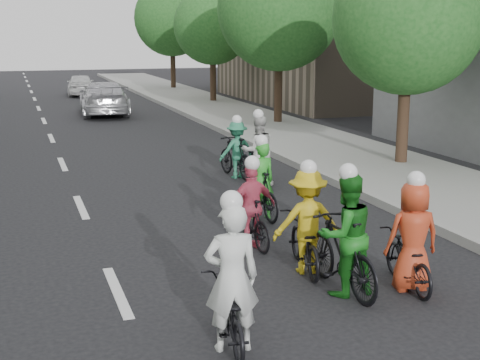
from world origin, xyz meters
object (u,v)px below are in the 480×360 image
cyclist_5 (260,189)px  follow_car_trail (81,85)px  cyclist_1 (344,244)px  cyclist_2 (306,231)px  cyclist_0 (230,297)px  cyclist_6 (257,158)px  follow_car_lead (104,98)px  cyclist_3 (251,214)px  cyclist_7 (236,153)px  cyclist_4 (410,248)px

cyclist_5 → follow_car_trail: cyclist_5 is taller
cyclist_1 → cyclist_2: bearing=-85.1°
cyclist_0 → cyclist_6: size_ratio=1.03×
cyclist_0 → cyclist_6: bearing=-105.1°
follow_car_lead → cyclist_0: bearing=90.2°
cyclist_0 → cyclist_5: bearing=-106.8°
cyclist_1 → cyclist_2: size_ratio=1.07×
cyclist_3 → cyclist_5: cyclist_5 is taller
cyclist_1 → follow_car_trail: (-0.35, 32.37, -0.07)m
cyclist_7 → follow_car_trail: 24.60m
cyclist_4 → follow_car_trail: size_ratio=0.46×
cyclist_3 → cyclist_7: (1.58, 5.48, 0.04)m
cyclist_3 → follow_car_lead: cyclist_3 is taller
cyclist_2 → cyclist_4: (1.12, -1.14, -0.04)m
cyclist_3 → follow_car_trail: bearing=-96.9°
cyclist_1 → follow_car_trail: 32.38m
cyclist_1 → cyclist_7: size_ratio=1.05×
cyclist_0 → cyclist_1: cyclist_0 is taller
cyclist_2 → cyclist_3: size_ratio=1.09×
cyclist_5 → cyclist_4: bearing=93.3°
cyclist_6 → cyclist_7: bearing=-74.5°
cyclist_6 → cyclist_7: 0.98m
cyclist_6 → cyclist_2: bearing=79.6°
cyclist_0 → cyclist_7: bearing=-101.7°
cyclist_2 → cyclist_7: cyclist_2 is taller
cyclist_3 → follow_car_lead: bearing=-97.2°
cyclist_0 → follow_car_lead: bearing=-86.8°
cyclist_3 → cyclist_4: size_ratio=0.93×
cyclist_0 → cyclist_7: (3.07, 8.91, 0.01)m
cyclist_0 → cyclist_4: 3.15m
follow_car_lead → follow_car_trail: size_ratio=1.36×
cyclist_0 → cyclist_1: bearing=-144.5°
cyclist_5 → cyclist_3: bearing=58.3°
cyclist_0 → follow_car_lead: (1.72, 23.54, 0.12)m
cyclist_1 → cyclist_7: 7.89m
cyclist_2 → cyclist_6: 6.05m
cyclist_3 → cyclist_1: bearing=96.5°
cyclist_0 → cyclist_3: bearing=-106.2°
cyclist_0 → cyclist_5: 5.62m
cyclist_4 → cyclist_5: cyclist_4 is taller
cyclist_4 → cyclist_6: 7.03m
cyclist_0 → cyclist_4: size_ratio=1.09×
cyclist_5 → cyclist_6: (0.99, 2.82, 0.07)m
cyclist_7 → cyclist_0: bearing=62.1°
cyclist_3 → cyclist_6: size_ratio=0.88×
cyclist_1 → cyclist_5: size_ratio=1.11×
cyclist_3 → cyclist_0: bearing=59.9°
follow_car_trail → cyclist_3: bearing=94.5°
cyclist_5 → cyclist_7: (0.78, 3.77, 0.04)m
cyclist_0 → cyclist_3: size_ratio=1.18×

